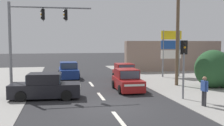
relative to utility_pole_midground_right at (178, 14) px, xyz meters
The scene contains 15 objects.
ground_plane 10.54m from the utility_pole_midground_right, 138.03° to the right, with size 140.00×140.00×0.00m, color #28282B.
lane_dash_near 11.79m from the utility_pole_midground_right, 129.77° to the right, with size 0.20×2.40×0.01m, color silver.
lane_dash_mid 9.19m from the utility_pole_midground_right, 155.98° to the right, with size 0.20×2.40×0.01m, color silver.
lane_dash_far 8.94m from the utility_pole_midground_right, 162.76° to the left, with size 0.20×2.40×0.01m, color silver.
utility_pole_midground_right is the anchor object (origin of this frame).
traffic_signal_mast 11.16m from the utility_pole_midground_right, behind, with size 5.29×0.46×6.00m.
pedestal_signal_right_kerb 6.07m from the utility_pole_midground_right, 111.23° to the right, with size 0.44×0.29×3.56m.
shopping_plaza_sign 5.89m from the utility_pole_midground_right, 70.82° to the left, with size 2.10×0.16×4.60m.
roadside_bush 5.15m from the utility_pole_midground_right, 33.00° to the right, with size 2.95×2.53×2.88m.
shopfront_wall_far 11.63m from the utility_pole_midground_right, 66.43° to the left, with size 12.00×1.00×3.60m, color gray.
sedan_crossing_left 11.58m from the utility_pole_midground_right, 163.88° to the right, with size 4.35×2.13×1.56m.
sedan_kerbside_parked 11.42m from the utility_pole_midground_right, 143.84° to the left, with size 1.96×4.27×1.56m.
hatchback_oncoming_near 6.90m from the utility_pole_midground_right, 135.75° to the left, with size 1.84×3.67×1.53m.
hatchback_oncoming_mid 6.77m from the utility_pole_midground_right, 163.67° to the right, with size 1.82×3.66×1.53m.
pedestrian_at_kerb 8.36m from the utility_pole_midground_right, 103.51° to the right, with size 0.25×0.56×1.63m.
Camera 1 is at (-2.63, -13.32, 3.45)m, focal length 42.00 mm.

